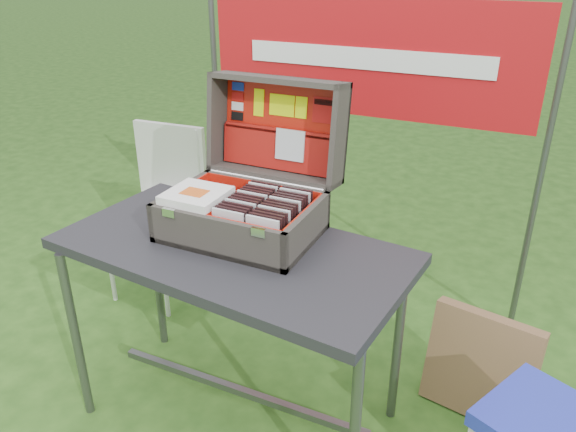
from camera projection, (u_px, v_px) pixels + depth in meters
The scene contains 88 objects.
ground at pixel (265, 422), 2.32m from camera, with size 80.00×80.00×0.00m, color #274C17.
table at pixel (236, 336), 2.19m from camera, with size 1.28×0.64×0.80m, color black, non-canonical shape.
table_top at pixel (232, 251), 2.03m from camera, with size 1.28×0.64×0.04m, color black.
table_leg_fl at pixel (76, 338), 2.21m from camera, with size 0.04×0.04×0.76m, color #59595B.
table_leg_bl at pixel (157, 275), 2.64m from camera, with size 0.04×0.04×0.76m, color #59595B.
table_leg_br at pixel (398, 341), 2.19m from camera, with size 0.04×0.04×0.76m, color #59595B.
table_brace at pixel (239, 390), 2.31m from camera, with size 1.13×0.03×0.03m, color #59595B.
suitcase at pixel (248, 163), 2.04m from camera, with size 0.55×0.55×0.53m, color #565149, non-canonical shape.
suitcase_base_bottom at pixel (242, 232), 2.10m from camera, with size 0.55×0.39×0.02m, color #565149.
suitcase_base_wall_front at pixel (215, 238), 1.92m from camera, with size 0.55×0.02×0.15m, color #565149.
suitcase_base_wall_back at pixel (265, 198), 2.22m from camera, with size 0.55×0.02×0.15m, color #565149.
suitcase_base_wall_left at pixel (182, 204), 2.17m from camera, with size 0.02×0.39×0.15m, color #565149.
suitcase_base_wall_right at pixel (307, 230), 1.97m from camera, with size 0.02×0.39×0.15m, color #565149.
suitcase_liner_floor at pixel (242, 228), 2.09m from camera, with size 0.51×0.35×0.01m, color red.
suitcase_latch_left at pixel (169, 213), 1.95m from camera, with size 0.05×0.01×0.03m, color silver.
suitcase_latch_right at pixel (259, 232), 1.82m from camera, with size 0.05×0.01×0.03m, color silver.
suitcase_hinge at pixel (265, 180), 2.20m from camera, with size 0.02×0.02×0.49m, color silver.
suitcase_lid_back at pixel (283, 126), 2.26m from camera, with size 0.55×0.39×0.02m, color #565149.
suitcase_lid_rim_far at pixel (278, 80), 2.14m from camera, with size 0.55×0.02×0.15m, color #565149.
suitcase_lid_rim_near at pixel (274, 174), 2.26m from camera, with size 0.55×0.02×0.15m, color #565149.
suitcase_lid_rim_left at pixel (219, 120), 2.30m from camera, with size 0.02×0.39×0.15m, color #565149.
suitcase_lid_rim_right at pixel (339, 137), 2.10m from camera, with size 0.02×0.39×0.15m, color #565149.
suitcase_lid_liner at pixel (282, 126), 2.24m from camera, with size 0.50×0.35×0.01m, color red.
suitcase_liner_wall_front at pixel (217, 233), 1.93m from camera, with size 0.51×0.01×0.13m, color red.
suitcase_liner_wall_back at pixel (263, 197), 2.21m from camera, with size 0.51×0.01×0.13m, color red.
suitcase_liner_wall_left at pixel (185, 202), 2.16m from camera, with size 0.01×0.35×0.13m, color red.
suitcase_liner_wall_right at pixel (303, 227), 1.97m from camera, with size 0.01×0.35×0.13m, color red.
suitcase_lid_pocket at pixel (278, 150), 2.26m from camera, with size 0.49×0.16×0.03m, color maroon.
suitcase_pocket_edge at pixel (279, 130), 2.23m from camera, with size 0.48×0.02×0.02m, color maroon.
suitcase_pocket_cd at pixel (290, 145), 2.21m from camera, with size 0.12×0.12×0.01m, color silver.
lid_sticker_cc_a at pixel (238, 86), 2.27m from camera, with size 0.05×0.03×0.00m, color #1933B2.
lid_sticker_cc_b at pixel (238, 96), 2.28m from camera, with size 0.05×0.03×0.00m, color #B41311.
lid_sticker_cc_c at pixel (237, 106), 2.30m from camera, with size 0.05×0.03×0.00m, color white.
lid_sticker_cc_d at pixel (237, 116), 2.31m from camera, with size 0.05×0.03×0.00m, color black.
lid_card_neon_tall at pixel (259, 103), 2.25m from camera, with size 0.04×0.11×0.00m, color #D1EB07.
lid_card_neon_main at pixel (282, 105), 2.21m from camera, with size 0.11×0.08×0.00m, color #D1EB07.
lid_card_neon_small at pixel (301, 108), 2.18m from camera, with size 0.05×0.08×0.00m, color #D1EB07.
lid_sticker_band at pixel (325, 110), 2.14m from camera, with size 0.10×0.10×0.00m, color #B41311.
lid_sticker_band_bar at pixel (325, 102), 2.13m from camera, with size 0.09×0.02×0.00m, color black.
cd_left_0 at pixel (229, 229), 1.93m from camera, with size 0.12×0.01×0.14m, color silver.
cd_left_1 at pixel (232, 227), 1.94m from camera, with size 0.12×0.01×0.14m, color black.
cd_left_2 at pixel (235, 224), 1.96m from camera, with size 0.12×0.01×0.14m, color black.
cd_left_3 at pixel (238, 222), 1.98m from camera, with size 0.12×0.01×0.14m, color black.
cd_left_4 at pixel (241, 219), 2.00m from camera, with size 0.12×0.01×0.14m, color silver.
cd_left_5 at pixel (244, 217), 2.01m from camera, with size 0.12×0.01×0.14m, color black.
cd_left_6 at pixel (247, 215), 2.03m from camera, with size 0.12×0.01×0.14m, color black.
cd_left_7 at pixel (250, 212), 2.05m from camera, with size 0.12×0.01×0.14m, color black.
cd_left_8 at pixel (253, 210), 2.07m from camera, with size 0.12×0.01×0.14m, color silver.
cd_left_9 at pixel (255, 208), 2.09m from camera, with size 0.12×0.01×0.14m, color black.
cd_left_10 at pixel (258, 206), 2.10m from camera, with size 0.12×0.01×0.14m, color black.
cd_left_11 at pixel (261, 204), 2.12m from camera, with size 0.12×0.01×0.14m, color black.
cd_left_12 at pixel (263, 202), 2.14m from camera, with size 0.12×0.01×0.14m, color silver.
cd_left_13 at pixel (266, 199), 2.16m from camera, with size 0.12×0.01×0.14m, color black.
cd_right_0 at pixel (263, 237), 1.88m from camera, with size 0.12×0.01×0.14m, color silver.
cd_right_1 at pixel (266, 234), 1.89m from camera, with size 0.12×0.01×0.14m, color black.
cd_right_2 at pixel (269, 231), 1.91m from camera, with size 0.12×0.01×0.14m, color black.
cd_right_3 at pixel (271, 229), 1.93m from camera, with size 0.12×0.01×0.14m, color black.
cd_right_4 at pixel (274, 226), 1.95m from camera, with size 0.12×0.01×0.14m, color silver.
cd_right_5 at pixel (277, 224), 1.96m from camera, with size 0.12×0.01×0.14m, color black.
cd_right_6 at pixel (280, 221), 1.98m from camera, with size 0.12×0.01×0.14m, color black.
cd_right_7 at pixel (282, 219), 2.00m from camera, with size 0.12×0.01×0.14m, color black.
cd_right_8 at pixel (285, 217), 2.02m from camera, with size 0.12×0.01×0.14m, color silver.
cd_right_9 at pixel (287, 214), 2.03m from camera, with size 0.12×0.01×0.14m, color black.
cd_right_10 at pixel (290, 212), 2.05m from camera, with size 0.12×0.01×0.14m, color black.
cd_right_11 at pixel (292, 210), 2.07m from camera, with size 0.12×0.01×0.14m, color black.
cd_right_12 at pixel (295, 208), 2.09m from camera, with size 0.12×0.01×0.14m, color silver.
cd_right_13 at pixel (297, 205), 2.11m from camera, with size 0.12×0.01×0.14m, color black.
songbook_0 at pixel (197, 198), 2.03m from camera, with size 0.21×0.21×0.01m, color white.
songbook_1 at pixel (197, 197), 2.03m from camera, with size 0.21×0.21×0.01m, color white.
songbook_2 at pixel (196, 196), 2.03m from camera, with size 0.21×0.21×0.01m, color white.
songbook_3 at pixel (196, 195), 2.03m from camera, with size 0.21×0.21×0.01m, color white.
songbook_4 at pixel (196, 193), 2.03m from camera, with size 0.21×0.21×0.01m, color white.
songbook_5 at pixel (196, 192), 2.02m from camera, with size 0.21×0.21×0.01m, color white.
songbook_graphic at pixel (195, 192), 2.01m from camera, with size 0.09×0.07×0.00m, color #D85919.
chair at pixel (153, 218), 3.01m from camera, with size 0.42×0.46×0.93m, color silver, non-canonical shape.
chair_seat at pixel (153, 216), 3.00m from camera, with size 0.42×0.42×0.03m, color silver.
chair_backrest at pixel (171, 163), 3.07m from camera, with size 0.42×0.03×0.44m, color silver.
chair_leg_fl at pixel (110, 262), 3.03m from camera, with size 0.02×0.02×0.48m, color silver.
chair_leg_fr at pixel (164, 277), 2.89m from camera, with size 0.02×0.02×0.48m, color silver.
chair_leg_bl at pixel (151, 235), 3.32m from camera, with size 0.02×0.02×0.48m, color silver.
chair_leg_br at pixel (203, 247), 3.18m from camera, with size 0.02×0.02×0.48m, color silver.
chair_upright_left at pixel (145, 160), 3.14m from camera, with size 0.02×0.02×0.44m, color silver.
chair_upright_right at pixel (199, 170), 3.00m from camera, with size 0.02×0.02×0.44m, color silver.
cardboard_box at pixel (480, 366), 2.29m from camera, with size 0.43×0.07×0.45m, color brown.
banner_post_left at pixel (218, 128), 3.18m from camera, with size 0.03×0.03×1.70m, color #59595B.
banner_post_right at pixel (541, 174), 2.52m from camera, with size 0.03×0.03×1.70m, color #59595B.
banner at pixel (366, 58), 2.65m from camera, with size 1.60×0.01×0.55m, color #AB0E13.
banner_text at pixel (365, 59), 2.64m from camera, with size 1.20×0.00×0.10m, color white.
Camera 1 is at (0.82, -1.52, 1.76)m, focal length 35.00 mm.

